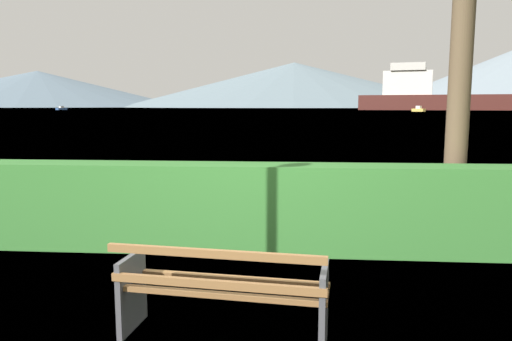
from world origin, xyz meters
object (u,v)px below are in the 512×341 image
object	(u,v)px
cargo_ship_large	(475,97)
park_bench	(222,291)
sailboat_mid	(419,110)
fishing_boat_near	(61,109)

from	to	relation	value
cargo_ship_large	park_bench	bearing A→B (deg)	-110.35
park_bench	sailboat_mid	size ratio (longest dim) A/B	0.42
sailboat_mid	fishing_boat_near	bearing A→B (deg)	161.51
park_bench	cargo_ship_large	xyz separation A→B (m)	(75.31, 203.06, 5.07)
cargo_ship_large	fishing_boat_near	size ratio (longest dim) A/B	21.36
park_bench	sailboat_mid	world-z (taller)	sailboat_mid
park_bench	cargo_ship_large	bearing A→B (deg)	69.65
cargo_ship_large	sailboat_mid	xyz separation A→B (m)	(-35.46, -50.77, -4.84)
cargo_ship_large	sailboat_mid	bearing A→B (deg)	-124.93
fishing_boat_near	sailboat_mid	bearing A→B (deg)	-18.49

